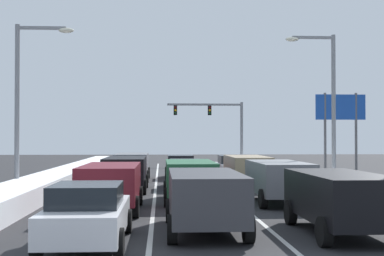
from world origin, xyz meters
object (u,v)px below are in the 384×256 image
(street_lamp_left_mid, at_px, (25,93))
(suv_black_right_lane_nearest, at_px, (340,197))
(sedan_silver_right_lane_fourth, at_px, (232,167))
(suv_green_center_lane_second, at_px, (190,177))
(suv_gray_left_lane_fourth, at_px, (132,164))
(roadside_sign_right, at_px, (341,116))
(sedan_red_center_lane_fourth, at_px, (180,167))
(suv_gray_right_lane_second, at_px, (278,178))
(suv_tan_right_lane_third, at_px, (247,168))
(sedan_white_left_lane_nearest, at_px, (87,214))
(street_lamp_right_mid, at_px, (327,96))
(traffic_light_gantry, at_px, (218,119))
(suv_maroon_left_lane_second, at_px, (111,183))
(sedan_navy_center_lane_third, at_px, (186,173))
(suv_black_left_lane_third, at_px, (125,171))
(suv_charcoal_center_lane_nearest, at_px, (205,196))

(street_lamp_left_mid, bearing_deg, suv_black_right_lane_nearest, -43.25)
(sedan_silver_right_lane_fourth, height_order, suv_green_center_lane_second, suv_green_center_lane_second)
(suv_gray_left_lane_fourth, bearing_deg, roadside_sign_right, -0.30)
(sedan_red_center_lane_fourth, height_order, roadside_sign_right, roadside_sign_right)
(suv_gray_right_lane_second, distance_m, suv_gray_left_lane_fourth, 13.71)
(suv_black_right_lane_nearest, distance_m, suv_tan_right_lane_third, 13.88)
(sedan_white_left_lane_nearest, height_order, street_lamp_right_mid, street_lamp_right_mid)
(suv_green_center_lane_second, xyz_separation_m, roadside_sign_right, (10.19, 11.30, 3.00))
(sedan_silver_right_lane_fourth, bearing_deg, sedan_white_left_lane_nearest, -106.68)
(suv_black_right_lane_nearest, relative_size, sedan_silver_right_lane_fourth, 1.09)
(sedan_silver_right_lane_fourth, distance_m, traffic_light_gantry, 18.58)
(suv_tan_right_lane_third, xyz_separation_m, suv_maroon_left_lane_second, (-6.38, -8.90, 0.00))
(suv_black_right_lane_nearest, height_order, sedan_silver_right_lane_fourth, suv_black_right_lane_nearest)
(sedan_navy_center_lane_third, xyz_separation_m, suv_black_left_lane_third, (-3.07, -1.54, 0.25))
(sedan_silver_right_lane_fourth, relative_size, traffic_light_gantry, 0.60)
(suv_gray_right_lane_second, bearing_deg, street_lamp_left_mid, 162.85)
(suv_black_left_lane_third, bearing_deg, traffic_light_gantry, 74.17)
(suv_black_right_lane_nearest, relative_size, traffic_light_gantry, 0.65)
(suv_gray_left_lane_fourth, bearing_deg, sedan_silver_right_lane_fourth, 11.75)
(sedan_silver_right_lane_fourth, bearing_deg, roadside_sign_right, -11.72)
(sedan_white_left_lane_nearest, xyz_separation_m, street_lamp_left_mid, (-4.37, 11.47, 3.95))
(sedan_silver_right_lane_fourth, distance_m, street_lamp_left_mid, 15.24)
(sedan_white_left_lane_nearest, distance_m, suv_black_left_lane_third, 13.38)
(suv_tan_right_lane_third, relative_size, traffic_light_gantry, 0.65)
(suv_charcoal_center_lane_nearest, distance_m, suv_black_left_lane_third, 12.14)
(suv_tan_right_lane_third, relative_size, sedan_red_center_lane_fourth, 1.09)
(suv_gray_right_lane_second, xyz_separation_m, suv_maroon_left_lane_second, (-6.55, -2.07, 0.00))
(suv_black_left_lane_third, bearing_deg, suv_tan_right_lane_third, 13.65)
(suv_tan_right_lane_third, xyz_separation_m, roadside_sign_right, (6.82, 5.15, 3.00))
(sedan_silver_right_lane_fourth, xyz_separation_m, roadside_sign_right, (6.77, -1.41, 3.25))
(sedan_red_center_lane_fourth, relative_size, street_lamp_left_mid, 0.57)
(sedan_red_center_lane_fourth, bearing_deg, suv_black_right_lane_nearest, -80.09)
(roadside_sign_right, bearing_deg, suv_black_left_lane_third, -153.05)
(suv_tan_right_lane_third, height_order, suv_gray_left_lane_fourth, same)
(sedan_red_center_lane_fourth, height_order, street_lamp_left_mid, street_lamp_left_mid)
(sedan_navy_center_lane_third, height_order, roadside_sign_right, roadside_sign_right)
(roadside_sign_right, bearing_deg, suv_gray_left_lane_fourth, 179.70)
(sedan_silver_right_lane_fourth, xyz_separation_m, suv_maroon_left_lane_second, (-6.42, -15.45, 0.25))
(sedan_silver_right_lane_fourth, height_order, suv_maroon_left_lane_second, suv_maroon_left_lane_second)
(suv_tan_right_lane_third, relative_size, street_lamp_left_mid, 0.63)
(suv_maroon_left_lane_second, bearing_deg, sedan_silver_right_lane_fourth, 67.43)
(suv_tan_right_lane_third, distance_m, sedan_navy_center_lane_third, 3.27)
(sedan_navy_center_lane_third, xyz_separation_m, sedan_white_left_lane_nearest, (-3.13, -14.92, 0.00))
(sedan_white_left_lane_nearest, distance_m, suv_maroon_left_lane_second, 6.03)
(suv_green_center_lane_second, relative_size, suv_maroon_left_lane_second, 1.00)
(suv_black_left_lane_third, relative_size, street_lamp_left_mid, 0.63)
(sedan_silver_right_lane_fourth, relative_size, suv_black_left_lane_third, 0.92)
(sedan_navy_center_lane_third, height_order, street_lamp_left_mid, street_lamp_left_mid)
(suv_tan_right_lane_third, xyz_separation_m, suv_gray_left_lane_fourth, (-6.38, 5.22, 0.00))
(sedan_white_left_lane_nearest, xyz_separation_m, suv_gray_left_lane_fourth, (0.01, 20.14, 0.25))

